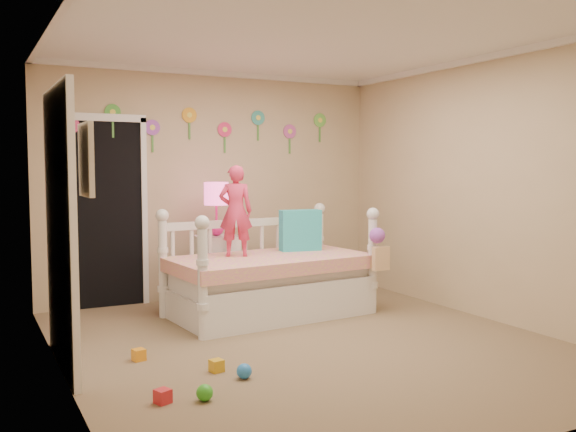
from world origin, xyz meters
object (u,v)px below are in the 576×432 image
nightstand (217,270)px  child (236,211)px  table_lamp (216,200)px  daybed (269,262)px

nightstand → child: bearing=-85.5°
child → nightstand: 0.91m
child → table_lamp: child is taller
daybed → table_lamp: 0.98m
child → nightstand: child is taller
daybed → nightstand: (-0.29, 0.72, -0.17)m
child → nightstand: size_ratio=1.21×
child → daybed: bearing=-177.7°
daybed → nightstand: daybed is taller
daybed → child: size_ratio=2.21×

